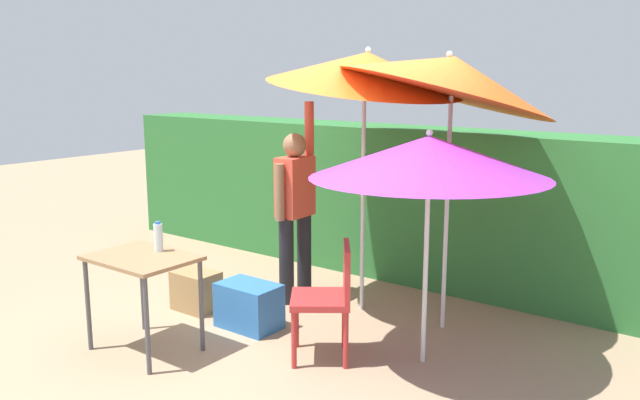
{
  "coord_description": "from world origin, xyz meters",
  "views": [
    {
      "loc": [
        3.21,
        -3.96,
        2.14
      ],
      "look_at": [
        0.0,
        0.3,
        1.1
      ],
      "focal_mm": 36.54,
      "sensor_mm": 36.0,
      "label": 1
    }
  ],
  "objects_px": {
    "umbrella_rainbow": "(450,76)",
    "bottle_water": "(158,237)",
    "umbrella_yellow": "(429,157)",
    "crate_cardboard": "(196,291)",
    "person_vendor": "(295,204)",
    "umbrella_orange": "(366,70)",
    "chair_plastic": "(330,294)",
    "folding_table": "(142,268)",
    "cooler_box": "(249,306)"
  },
  "relations": [
    {
      "from": "umbrella_yellow",
      "to": "crate_cardboard",
      "type": "distance_m",
      "value": 2.6
    },
    {
      "from": "chair_plastic",
      "to": "umbrella_orange",
      "type": "bearing_deg",
      "value": 110.17
    },
    {
      "from": "cooler_box",
      "to": "bottle_water",
      "type": "bearing_deg",
      "value": -116.44
    },
    {
      "from": "umbrella_orange",
      "to": "crate_cardboard",
      "type": "bearing_deg",
      "value": -141.02
    },
    {
      "from": "umbrella_yellow",
      "to": "chair_plastic",
      "type": "distance_m",
      "value": 1.26
    },
    {
      "from": "umbrella_orange",
      "to": "crate_cardboard",
      "type": "height_order",
      "value": "umbrella_orange"
    },
    {
      "from": "person_vendor",
      "to": "cooler_box",
      "type": "height_order",
      "value": "person_vendor"
    },
    {
      "from": "umbrella_yellow",
      "to": "cooler_box",
      "type": "bearing_deg",
      "value": -168.84
    },
    {
      "from": "umbrella_yellow",
      "to": "cooler_box",
      "type": "height_order",
      "value": "umbrella_yellow"
    },
    {
      "from": "person_vendor",
      "to": "umbrella_yellow",
      "type": "bearing_deg",
      "value": -16.99
    },
    {
      "from": "person_vendor",
      "to": "crate_cardboard",
      "type": "distance_m",
      "value": 1.21
    },
    {
      "from": "chair_plastic",
      "to": "bottle_water",
      "type": "xyz_separation_m",
      "value": [
        -1.23,
        -0.59,
        0.37
      ]
    },
    {
      "from": "folding_table",
      "to": "crate_cardboard",
      "type": "bearing_deg",
      "value": 112.65
    },
    {
      "from": "person_vendor",
      "to": "bottle_water",
      "type": "height_order",
      "value": "person_vendor"
    },
    {
      "from": "folding_table",
      "to": "umbrella_rainbow",
      "type": "bearing_deg",
      "value": 48.83
    },
    {
      "from": "chair_plastic",
      "to": "crate_cardboard",
      "type": "xyz_separation_m",
      "value": [
        -1.59,
        0.1,
        -0.33
      ]
    },
    {
      "from": "umbrella_rainbow",
      "to": "person_vendor",
      "type": "xyz_separation_m",
      "value": [
        -1.43,
        -0.23,
        -1.19
      ]
    },
    {
      "from": "umbrella_orange",
      "to": "folding_table",
      "type": "distance_m",
      "value": 2.5
    },
    {
      "from": "umbrella_rainbow",
      "to": "chair_plastic",
      "type": "xyz_separation_m",
      "value": [
        -0.39,
        -1.1,
        -1.61
      ]
    },
    {
      "from": "umbrella_rainbow",
      "to": "umbrella_orange",
      "type": "bearing_deg",
      "value": -177.43
    },
    {
      "from": "umbrella_yellow",
      "to": "cooler_box",
      "type": "xyz_separation_m",
      "value": [
        -1.51,
        -0.3,
        -1.36
      ]
    },
    {
      "from": "umbrella_rainbow",
      "to": "bottle_water",
      "type": "height_order",
      "value": "umbrella_rainbow"
    },
    {
      "from": "umbrella_orange",
      "to": "chair_plastic",
      "type": "distance_m",
      "value": 2.01
    },
    {
      "from": "bottle_water",
      "to": "folding_table",
      "type": "bearing_deg",
      "value": -89.88
    },
    {
      "from": "umbrella_orange",
      "to": "crate_cardboard",
      "type": "xyz_separation_m",
      "value": [
        -1.2,
        -0.97,
        -1.99
      ]
    },
    {
      "from": "cooler_box",
      "to": "umbrella_orange",
      "type": "bearing_deg",
      "value": 62.71
    },
    {
      "from": "umbrella_rainbow",
      "to": "umbrella_yellow",
      "type": "distance_m",
      "value": 0.95
    },
    {
      "from": "person_vendor",
      "to": "folding_table",
      "type": "relative_size",
      "value": 2.35
    },
    {
      "from": "folding_table",
      "to": "cooler_box",
      "type": "bearing_deg",
      "value": 68.34
    },
    {
      "from": "umbrella_orange",
      "to": "umbrella_yellow",
      "type": "relative_size",
      "value": 1.4
    },
    {
      "from": "chair_plastic",
      "to": "bottle_water",
      "type": "bearing_deg",
      "value": -154.38
    },
    {
      "from": "umbrella_yellow",
      "to": "folding_table",
      "type": "relative_size",
      "value": 2.19
    },
    {
      "from": "umbrella_rainbow",
      "to": "umbrella_orange",
      "type": "distance_m",
      "value": 0.78
    },
    {
      "from": "umbrella_yellow",
      "to": "crate_cardboard",
      "type": "height_order",
      "value": "umbrella_yellow"
    },
    {
      "from": "chair_plastic",
      "to": "cooler_box",
      "type": "distance_m",
      "value": 0.96
    },
    {
      "from": "umbrella_rainbow",
      "to": "umbrella_yellow",
      "type": "xyz_separation_m",
      "value": [
        0.21,
        -0.73,
        -0.56
      ]
    },
    {
      "from": "umbrella_rainbow",
      "to": "umbrella_orange",
      "type": "xyz_separation_m",
      "value": [
        -0.78,
        -0.04,
        0.05
      ]
    },
    {
      "from": "person_vendor",
      "to": "folding_table",
      "type": "bearing_deg",
      "value": -96.7
    },
    {
      "from": "umbrella_yellow",
      "to": "crate_cardboard",
      "type": "xyz_separation_m",
      "value": [
        -2.19,
        -0.27,
        -1.38
      ]
    },
    {
      "from": "person_vendor",
      "to": "bottle_water",
      "type": "distance_m",
      "value": 1.48
    },
    {
      "from": "cooler_box",
      "to": "crate_cardboard",
      "type": "distance_m",
      "value": 0.68
    },
    {
      "from": "umbrella_rainbow",
      "to": "crate_cardboard",
      "type": "distance_m",
      "value": 2.95
    },
    {
      "from": "umbrella_yellow",
      "to": "umbrella_rainbow",
      "type": "bearing_deg",
      "value": 106.25
    },
    {
      "from": "folding_table",
      "to": "bottle_water",
      "type": "height_order",
      "value": "bottle_water"
    },
    {
      "from": "umbrella_rainbow",
      "to": "folding_table",
      "type": "relative_size",
      "value": 3.24
    },
    {
      "from": "umbrella_orange",
      "to": "folding_table",
      "type": "bearing_deg",
      "value": -114.79
    },
    {
      "from": "umbrella_orange",
      "to": "chair_plastic",
      "type": "xyz_separation_m",
      "value": [
        0.39,
        -1.06,
        -1.66
      ]
    },
    {
      "from": "umbrella_rainbow",
      "to": "bottle_water",
      "type": "distance_m",
      "value": 2.65
    },
    {
      "from": "umbrella_yellow",
      "to": "chair_plastic",
      "type": "relative_size",
      "value": 1.97
    },
    {
      "from": "umbrella_rainbow",
      "to": "crate_cardboard",
      "type": "xyz_separation_m",
      "value": [
        -1.98,
        -1.0,
        -1.94
      ]
    }
  ]
}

